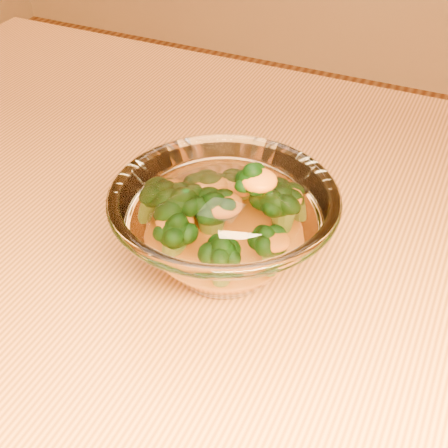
% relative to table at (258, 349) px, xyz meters
% --- Properties ---
extents(table, '(1.20, 0.80, 0.75)m').
position_rel_table_xyz_m(table, '(0.00, 0.00, 0.00)').
color(table, '#D3833F').
rests_on(table, ground).
extents(glass_bowl, '(0.19, 0.19, 0.08)m').
position_rel_table_xyz_m(glass_bowl, '(-0.03, -0.00, 0.14)').
color(glass_bowl, white).
rests_on(glass_bowl, table).
extents(cheese_sauce, '(0.09, 0.09, 0.03)m').
position_rel_table_xyz_m(cheese_sauce, '(-0.03, -0.00, 0.13)').
color(cheese_sauce, orange).
rests_on(cheese_sauce, glass_bowl).
extents(broccoli_heap, '(0.13, 0.11, 0.07)m').
position_rel_table_xyz_m(broccoli_heap, '(-0.04, 0.00, 0.15)').
color(broccoli_heap, black).
rests_on(broccoli_heap, cheese_sauce).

